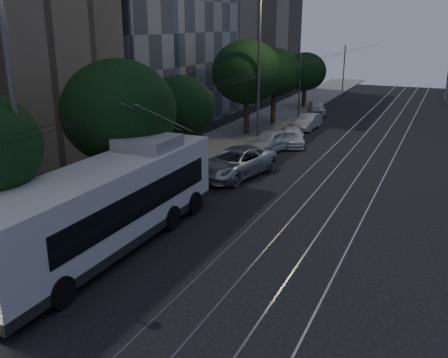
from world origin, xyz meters
The scene contains 17 objects.
ground centered at (0.00, 0.00, 0.00)m, with size 120.00×120.00×0.00m, color black.
sidewalk centered at (-7.50, 20.00, 0.07)m, with size 5.00×90.00×0.15m, color gray.
tram_rails centered at (2.50, 20.00, 0.01)m, with size 4.52×90.00×0.02m.
overhead_wires centered at (-4.97, 20.00, 3.47)m, with size 2.23×90.00×6.00m.
trolleybus centered at (-4.10, -0.72, 1.84)m, with size 2.97×13.40×5.63m.
pickup_silver centered at (-3.41, 10.41, 0.82)m, with size 2.73×5.93×1.65m, color silver.
car_white_a centered at (-3.48, 16.98, 0.76)m, with size 1.79×4.46×1.52m, color silver.
car_white_b centered at (-2.70, 19.50, 0.63)m, with size 1.77×4.37×1.27m, color silver.
car_white_c centered at (-3.14, 25.54, 0.64)m, with size 1.36×3.90×1.28m, color silver.
car_white_d centered at (-4.30, 32.89, 0.64)m, with size 1.52×3.78×1.29m, color silver.
tree_1 centered at (-6.50, 3.61, 4.70)m, with size 5.49×5.49×7.19m.
tree_2 centered at (-6.50, 9.45, 4.03)m, with size 4.10×4.10×5.90m.
tree_3 centered at (-7.00, 21.07, 5.01)m, with size 5.53×5.53×7.52m.
tree_4 centered at (-6.50, 26.11, 4.57)m, with size 4.63×4.63×6.68m.
tree_5 centered at (-6.50, 36.03, 3.82)m, with size 4.35×4.35×5.80m.
streetlamp_near centered at (-5.01, -3.53, 6.19)m, with size 2.48×0.44×10.31m.
streetlamp_far centered at (-4.77, 18.87, 6.79)m, with size 2.72×0.44×11.41m.
Camera 1 is at (7.80, -15.68, 8.77)m, focal length 40.00 mm.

